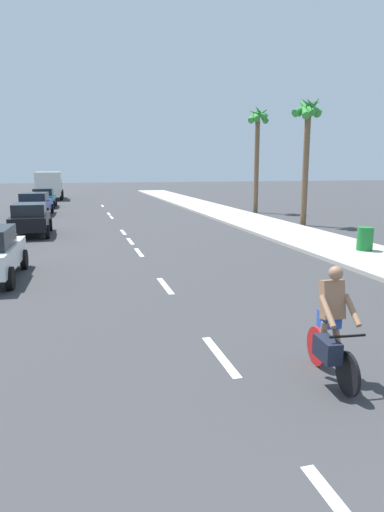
{
  "coord_description": "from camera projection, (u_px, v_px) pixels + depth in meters",
  "views": [
    {
      "loc": [
        -2.38,
        -0.23,
        3.29
      ],
      "look_at": [
        0.42,
        10.52,
        1.1
      ],
      "focal_mm": 31.73,
      "sensor_mm": 36.0,
      "label": 1
    }
  ],
  "objects": [
    {
      "name": "ground_plane",
      "position": [
        130.0,
        241.0,
        20.43
      ],
      "size": [
        160.0,
        160.0,
        0.0
      ],
      "primitive_type": "plane",
      "color": "#38383A"
    },
    {
      "name": "sidewalk_strip",
      "position": [
        274.0,
        228.0,
        24.29
      ],
      "size": [
        3.6,
        80.0,
        0.14
      ],
      "primitive_type": "cube",
      "color": "#B2ADA3",
      "rests_on": "ground"
    },
    {
      "name": "lane_stripe_2",
      "position": [
        220.0,
        356.0,
        8.01
      ],
      "size": [
        0.16,
        1.8,
        0.01
      ],
      "primitive_type": "cube",
      "color": "white",
      "rests_on": "ground"
    },
    {
      "name": "lane_stripe_3",
      "position": [
        165.0,
        286.0,
        12.74
      ],
      "size": [
        0.16,
        1.8,
        0.01
      ],
      "primitive_type": "cube",
      "color": "white",
      "rests_on": "ground"
    },
    {
      "name": "lane_stripe_4",
      "position": [
        139.0,
        252.0,
        17.72
      ],
      "size": [
        0.16,
        1.8,
        0.01
      ],
      "primitive_type": "cube",
      "color": "white",
      "rests_on": "ground"
    },
    {
      "name": "lane_stripe_5",
      "position": [
        130.0,
        241.0,
        20.38
      ],
      "size": [
        0.16,
        1.8,
        0.01
      ],
      "primitive_type": "cube",
      "color": "white",
      "rests_on": "ground"
    },
    {
      "name": "lane_stripe_6",
      "position": [
        123.0,
        232.0,
        23.2
      ],
      "size": [
        0.16,
        1.8,
        0.01
      ],
      "primitive_type": "cube",
      "color": "white",
      "rests_on": "ground"
    },
    {
      "name": "lane_stripe_7",
      "position": [
        111.0,
        217.0,
        30.1
      ],
      "size": [
        0.16,
        1.8,
        0.01
      ],
      "primitive_type": "cube",
      "color": "white",
      "rests_on": "ground"
    },
    {
      "name": "lane_stripe_8",
      "position": [
        109.0,
        214.0,
        32.29
      ],
      "size": [
        0.16,
        1.8,
        0.01
      ],
      "primitive_type": "cube",
      "color": "white",
      "rests_on": "ground"
    },
    {
      "name": "lane_stripe_9",
      "position": [
        102.0,
        206.0,
        38.95
      ],
      "size": [
        0.16,
        1.8,
        0.01
      ],
      "primitive_type": "cube",
      "color": "white",
      "rests_on": "ground"
    },
    {
      "name": "cyclist",
      "position": [
        331.0,
        330.0,
        6.96
      ],
      "size": [
        0.64,
        1.71,
        1.82
      ],
      "rotation": [
        0.0,
        0.0,
        3.06
      ],
      "color": "black",
      "rests_on": "ground"
    },
    {
      "name": "parked_car_black",
      "position": [
        30.0,
        218.0,
        22.01
      ],
      "size": [
        1.87,
        4.0,
        1.57
      ],
      "rotation": [
        0.0,
        0.0,
        -0.0
      ],
      "color": "black",
      "rests_on": "ground"
    },
    {
      "name": "parked_car_blue",
      "position": [
        35.0,
        203.0,
        31.09
      ],
      "size": [
        2.29,
        4.63,
        1.57
      ],
      "rotation": [
        0.0,
        0.0,
        -0.06
      ],
      "color": "#1E389E",
      "rests_on": "ground"
    },
    {
      "name": "parked_car_teal",
      "position": [
        44.0,
        197.0,
        37.28
      ],
      "size": [
        1.95,
        4.07,
        1.57
      ],
      "rotation": [
        0.0,
        0.0,
        -0.02
      ],
      "color": "#14727A",
      "rests_on": "ground"
    },
    {
      "name": "delivery_truck",
      "position": [
        49.0,
        185.0,
        46.39
      ],
      "size": [
        2.68,
        6.24,
        2.8
      ],
      "rotation": [
        0.0,
        0.0,
        0.0
      ],
      "color": "#23478C",
      "rests_on": "ground"
    },
    {
      "name": "palm_tree_far",
      "position": [
        307.0,
        123.0,
        24.85
      ],
      "size": [
        1.88,
        1.8,
        7.3
      ],
      "color": "brown",
      "rests_on": "ground"
    },
    {
      "name": "palm_tree_distant",
      "position": [
        258.0,
        129.0,
        32.1
      ],
      "size": [
        1.86,
        1.9,
        7.71
      ],
      "color": "brown",
      "rests_on": "ground"
    },
    {
      "name": "trash_bin_far",
      "position": [
        365.0,
        239.0,
        17.33
      ],
      "size": [
        0.6,
        0.6,
        0.9
      ],
      "primitive_type": "cylinder",
      "color": "#19722D",
      "rests_on": "sidewalk_strip"
    }
  ]
}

